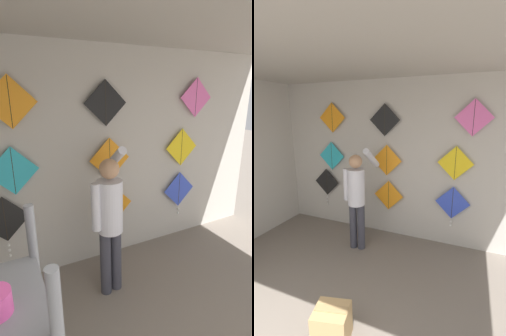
{
  "view_description": "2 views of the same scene",
  "coord_description": "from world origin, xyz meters",
  "views": [
    {
      "loc": [
        -1.31,
        0.31,
        2.28
      ],
      "look_at": [
        0.11,
        3.06,
        1.35
      ],
      "focal_mm": 28.0,
      "sensor_mm": 36.0,
      "label": 1
    },
    {
      "loc": [
        1.36,
        -0.35,
        2.2
      ],
      "look_at": [
        -0.04,
        3.06,
        1.33
      ],
      "focal_mm": 24.0,
      "sensor_mm": 36.0,
      "label": 2
    }
  ],
  "objects": [
    {
      "name": "back_panel",
      "position": [
        0.0,
        3.39,
        1.4
      ],
      "size": [
        5.12,
        0.06,
        2.8
      ],
      "primitive_type": "cube",
      "color": "#BCB7AD",
      "rests_on": "ground"
    },
    {
      "name": "shopkeeper",
      "position": [
        -0.29,
        2.68,
        0.96
      ],
      "size": [
        0.43,
        0.61,
        1.71
      ],
      "rotation": [
        0.0,
        0.0,
        0.12
      ],
      "color": "#383842",
      "rests_on": "ground"
    },
    {
      "name": "kite_0",
      "position": [
        -1.31,
        3.3,
        0.83
      ],
      "size": [
        0.55,
        0.04,
        0.76
      ],
      "color": "black"
    },
    {
      "name": "kite_1",
      "position": [
        0.03,
        3.3,
        0.77
      ],
      "size": [
        0.55,
        0.01,
        0.55
      ],
      "color": "orange"
    },
    {
      "name": "kite_2",
      "position": [
        1.15,
        3.3,
        0.77
      ],
      "size": [
        0.55,
        0.04,
        0.69
      ],
      "color": "blue"
    },
    {
      "name": "kite_3",
      "position": [
        -1.16,
        3.3,
        1.42
      ],
      "size": [
        0.55,
        0.01,
        0.55
      ],
      "color": "#28B2C6"
    },
    {
      "name": "kite_4",
      "position": [
        -0.01,
        3.3,
        1.42
      ],
      "size": [
        0.55,
        0.01,
        0.55
      ],
      "color": "orange"
    },
    {
      "name": "kite_5",
      "position": [
        1.15,
        3.3,
        1.46
      ],
      "size": [
        0.55,
        0.01,
        0.55
      ],
      "color": "yellow"
    },
    {
      "name": "kite_6",
      "position": [
        -1.11,
        3.3,
        2.15
      ],
      "size": [
        0.55,
        0.01,
        0.55
      ],
      "color": "orange"
    },
    {
      "name": "kite_7",
      "position": [
        -0.05,
        3.3,
        2.12
      ],
      "size": [
        0.55,
        0.01,
        0.55
      ],
      "color": "black"
    },
    {
      "name": "kite_8",
      "position": [
        1.36,
        3.3,
        2.16
      ],
      "size": [
        0.55,
        0.01,
        0.55
      ],
      "color": "pink"
    }
  ]
}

